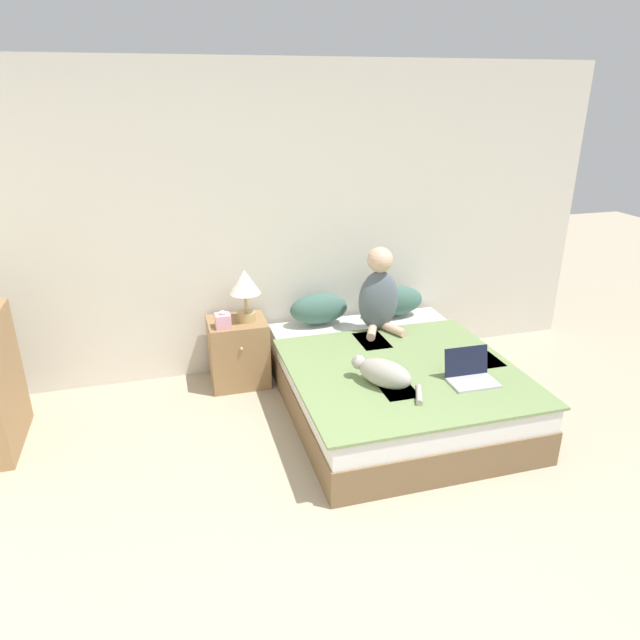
% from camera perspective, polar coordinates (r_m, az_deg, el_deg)
% --- Properties ---
extents(wall_back, '(5.66, 0.05, 2.55)m').
position_cam_1_polar(wall_back, '(4.82, -3.99, 9.55)').
color(wall_back, beige).
rests_on(wall_back, ground_plane).
extents(bed, '(1.62, 1.95, 0.44)m').
position_cam_1_polar(bed, '(4.43, 7.28, -6.43)').
color(bed, brown).
rests_on(bed, ground_plane).
extents(pillow_near, '(0.51, 0.24, 0.27)m').
position_cam_1_polar(pillow_near, '(4.89, -0.11, 1.15)').
color(pillow_near, '#42665B').
rests_on(pillow_near, bed).
extents(pillow_far, '(0.51, 0.24, 0.27)m').
position_cam_1_polar(pillow_far, '(5.11, 7.54, 1.92)').
color(pillow_far, '#42665B').
rests_on(pillow_far, bed).
extents(person_sitting, '(0.35, 0.35, 0.71)m').
position_cam_1_polar(person_sitting, '(4.72, 5.91, 2.62)').
color(person_sitting, slate).
rests_on(person_sitting, bed).
extents(cat_tabby, '(0.41, 0.54, 0.19)m').
position_cam_1_polar(cat_tabby, '(3.90, 6.39, -5.29)').
color(cat_tabby, '#A8A399').
rests_on(cat_tabby, bed).
extents(laptop_open, '(0.33, 0.26, 0.22)m').
position_cam_1_polar(laptop_open, '(4.09, 14.84, -5.34)').
color(laptop_open, '#B7B7BC').
rests_on(laptop_open, bed).
extents(nightstand, '(0.47, 0.43, 0.56)m').
position_cam_1_polar(nightstand, '(4.81, -8.15, -3.18)').
color(nightstand, '#937047').
rests_on(nightstand, ground_plane).
extents(table_lamp, '(0.25, 0.25, 0.43)m').
position_cam_1_polar(table_lamp, '(4.59, -7.53, 3.38)').
color(table_lamp, tan).
rests_on(table_lamp, nightstand).
extents(tissue_box, '(0.12, 0.12, 0.14)m').
position_cam_1_polar(tissue_box, '(4.57, -9.68, -0.04)').
color(tissue_box, '#E09EB2').
rests_on(tissue_box, nightstand).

